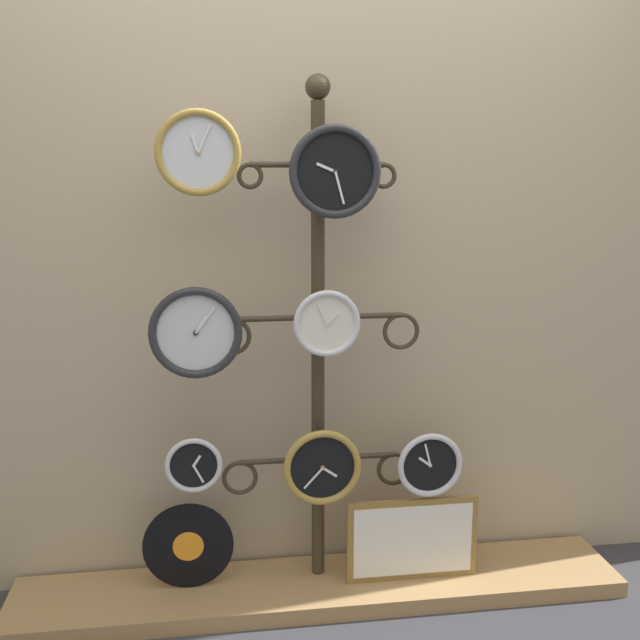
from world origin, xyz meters
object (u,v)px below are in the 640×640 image
display_stand (318,408)px  clock_middle_left (196,333)px  clock_middle_center (327,323)px  clock_bottom_center (323,467)px  clock_top_left (198,153)px  picture_frame (413,539)px  clock_top_center (335,172)px  clock_bottom_right (430,465)px  vinyl_record (188,546)px  clock_bottom_left (194,465)px

display_stand → clock_middle_left: bearing=-164.7°
clock_middle_center → clock_bottom_center: clock_middle_center is taller
clock_top_left → clock_middle_center: bearing=-2.3°
picture_frame → clock_top_center: bearing=-177.3°
clock_bottom_center → picture_frame: 0.45m
clock_bottom_right → vinyl_record: clock_bottom_right is taller
picture_frame → clock_bottom_center: bearing=-178.5°
display_stand → clock_bottom_left: bearing=-170.3°
clock_bottom_left → picture_frame: size_ratio=0.41×
clock_top_center → vinyl_record: clock_top_center is taller
clock_top_left → clock_bottom_right: (0.78, -0.01, -1.08)m
clock_middle_left → clock_top_center: bearing=0.6°
clock_bottom_right → picture_frame: clock_bottom_right is taller
clock_bottom_right → clock_top_left: bearing=179.3°
clock_top_left → clock_top_center: 0.44m
clock_top_center → clock_bottom_left: size_ratio=1.54×
clock_top_left → picture_frame: (0.72, -0.01, -1.36)m
clock_middle_center → clock_bottom_left: (-0.45, 0.03, -0.48)m
clock_bottom_right → clock_bottom_left: bearing=178.7°
clock_top_left → picture_frame: 1.54m
picture_frame → clock_middle_left: bearing=-178.6°
clock_middle_center → vinyl_record: bearing=172.8°
display_stand → clock_bottom_right: size_ratio=7.73×
clock_bottom_center → vinyl_record: clock_bottom_center is taller
clock_middle_center → clock_middle_left: bearing=-178.2°
display_stand → clock_bottom_left: (-0.44, -0.08, -0.16)m
display_stand → clock_bottom_center: size_ratio=6.72×
clock_top_center → clock_middle_left: 0.69m
clock_middle_left → vinyl_record: 0.79m
clock_top_left → clock_middle_left: 0.57m
clock_bottom_left → picture_frame: clock_bottom_left is taller
clock_middle_center → clock_bottom_left: 0.67m
clock_middle_left → picture_frame: clock_middle_left is taller
clock_bottom_left → clock_bottom_center: (0.44, -0.03, -0.02)m
picture_frame → vinyl_record: bearing=176.0°
clock_top_center → clock_bottom_right: bearing=2.5°
clock_top_left → vinyl_record: bearing=149.5°
display_stand → picture_frame: size_ratio=3.81×
clock_bottom_center → display_stand: bearing=90.5°
clock_bottom_right → vinyl_record: (-0.86, 0.05, -0.28)m
display_stand → clock_middle_center: size_ratio=8.09×
display_stand → clock_bottom_center: display_stand is taller
picture_frame → clock_bottom_right: bearing=1.6°
clock_top_left → vinyl_record: (-0.08, 0.05, -1.36)m
clock_middle_center → vinyl_record: size_ratio=0.71×
clock_middle_left → clock_bottom_left: clock_middle_left is taller
clock_top_center → clock_bottom_right: clock_top_center is taller
display_stand → clock_middle_center: (0.02, -0.10, 0.33)m
clock_bottom_center → vinyl_record: bearing=172.2°
clock_top_center → clock_middle_center: clock_top_center is taller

